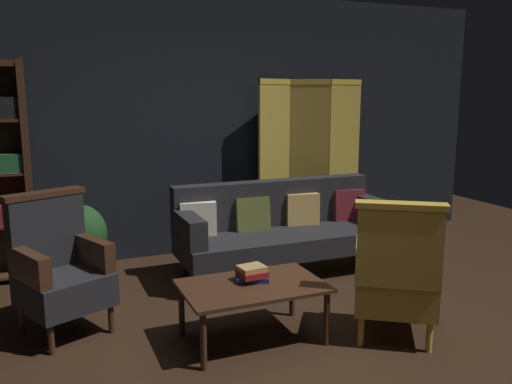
# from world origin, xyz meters

# --- Properties ---
(ground_plane) EXTENTS (10.00, 10.00, 0.00)m
(ground_plane) POSITION_xyz_m (0.00, 0.00, 0.00)
(ground_plane) COLOR black
(back_wall) EXTENTS (7.20, 0.10, 2.80)m
(back_wall) POSITION_xyz_m (0.00, 2.45, 1.40)
(back_wall) COLOR black
(back_wall) RESTS_ON ground_plane
(folding_screen) EXTENTS (1.31, 0.23, 1.90)m
(folding_screen) POSITION_xyz_m (1.24, 2.19, 0.99)
(folding_screen) COLOR #B29338
(folding_screen) RESTS_ON ground_plane
(velvet_couch) EXTENTS (2.12, 0.78, 0.88)m
(velvet_couch) POSITION_xyz_m (0.55, 1.46, 0.46)
(velvet_couch) COLOR #382114
(velvet_couch) RESTS_ON ground_plane
(coffee_table) EXTENTS (1.00, 0.64, 0.42)m
(coffee_table) POSITION_xyz_m (-0.30, 0.15, 0.37)
(coffee_table) COLOR #382114
(coffee_table) RESTS_ON ground_plane
(armchair_gilt_accent) EXTENTS (0.80, 0.80, 1.04)m
(armchair_gilt_accent) POSITION_xyz_m (0.65, -0.22, 0.49)
(armchair_gilt_accent) COLOR gold
(armchair_gilt_accent) RESTS_ON ground_plane
(armchair_wing_left) EXTENTS (0.76, 0.76, 1.04)m
(armchair_wing_left) POSITION_xyz_m (-1.55, 0.84, 0.49)
(armchair_wing_left) COLOR #382114
(armchair_wing_left) RESTS_ON ground_plane
(potted_plant) EXTENTS (0.47, 0.47, 0.76)m
(potted_plant) POSITION_xyz_m (-1.33, 1.74, 0.44)
(potted_plant) COLOR brown
(potted_plant) RESTS_ON ground_plane
(book_navy_cloth) EXTENTS (0.26, 0.21, 0.04)m
(book_navy_cloth) POSITION_xyz_m (-0.27, 0.22, 0.44)
(book_navy_cloth) COLOR navy
(book_navy_cloth) RESTS_ON coffee_table
(book_red_leather) EXTENTS (0.19, 0.20, 0.04)m
(book_red_leather) POSITION_xyz_m (-0.27, 0.22, 0.48)
(book_red_leather) COLOR maroon
(book_red_leather) RESTS_ON book_navy_cloth
(book_tan_leather) EXTENTS (0.20, 0.17, 0.03)m
(book_tan_leather) POSITION_xyz_m (-0.27, 0.22, 0.52)
(book_tan_leather) COLOR #9E7A47
(book_tan_leather) RESTS_ON book_red_leather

